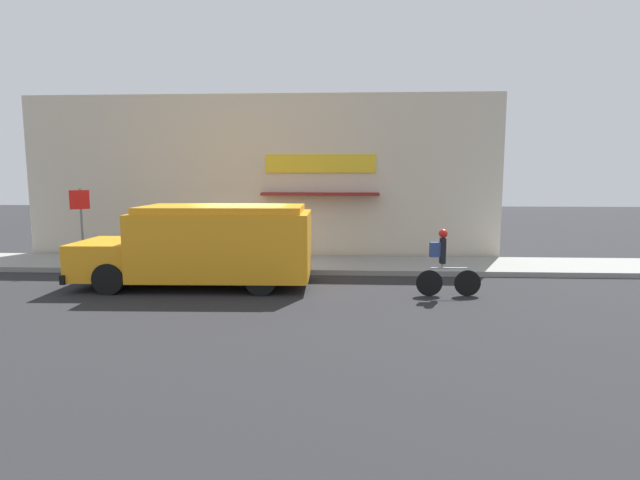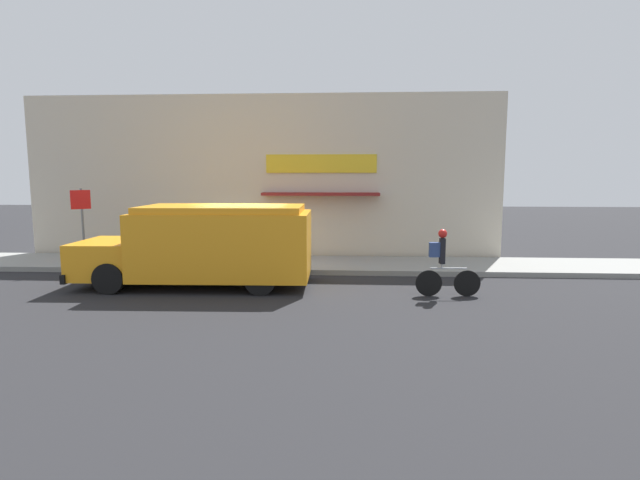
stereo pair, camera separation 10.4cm
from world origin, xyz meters
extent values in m
plane|color=#232326|center=(0.00, 0.00, 0.00)|extent=(70.00, 70.00, 0.00)
cube|color=gray|center=(0.00, 1.38, 0.08)|extent=(28.00, 2.76, 0.16)
cube|color=beige|center=(0.00, 2.97, 2.90)|extent=(16.94, 0.18, 5.81)
cube|color=gold|center=(2.17, 2.86, 3.40)|extent=(3.87, 0.05, 0.64)
cube|color=maroon|center=(2.17, 2.55, 2.35)|extent=(4.06, 0.66, 0.10)
cube|color=orange|center=(-0.21, -1.58, 1.14)|extent=(4.67, 2.50, 1.73)
cube|color=orange|center=(-3.31, -1.67, 0.75)|extent=(1.66, 2.22, 0.95)
cube|color=orange|center=(-0.21, -1.58, 2.10)|extent=(4.30, 2.30, 0.17)
cube|color=black|center=(-4.07, -1.69, 0.38)|extent=(0.19, 2.32, 0.24)
cube|color=red|center=(-1.51, -0.19, 1.23)|extent=(0.04, 0.44, 0.44)
cylinder|color=black|center=(-2.96, -0.64, 0.40)|extent=(0.80, 0.28, 0.79)
cylinder|color=black|center=(-2.90, -2.68, 0.40)|extent=(0.80, 0.28, 0.79)
cylinder|color=black|center=(0.89, -0.53, 0.40)|extent=(0.80, 0.28, 0.79)
cylinder|color=black|center=(0.95, -2.57, 0.40)|extent=(0.80, 0.28, 0.79)
cylinder|color=black|center=(6.10, -2.41, 0.33)|extent=(0.66, 0.07, 0.65)
cylinder|color=black|center=(5.15, -2.45, 0.33)|extent=(0.66, 0.07, 0.65)
cylinder|color=#999EA3|center=(5.62, -2.43, 0.70)|extent=(0.90, 0.07, 0.04)
cylinder|color=#999EA3|center=(5.46, -2.43, 0.76)|extent=(0.04, 0.04, 0.12)
cube|color=black|center=(5.46, -2.43, 1.14)|extent=(0.13, 0.20, 0.63)
sphere|color=red|center=(5.46, -2.43, 1.57)|extent=(0.22, 0.22, 0.22)
cube|color=navy|center=(5.27, -2.44, 1.17)|extent=(0.27, 0.15, 0.36)
cylinder|color=slate|center=(-5.34, 0.66, 1.37)|extent=(0.07, 0.07, 2.42)
cube|color=red|center=(-5.34, 0.61, 2.23)|extent=(0.45, 0.45, 0.60)
cylinder|color=#38383D|center=(-0.92, 1.59, 0.57)|extent=(0.56, 0.56, 0.82)
cylinder|color=black|center=(-0.92, 1.59, 1.00)|extent=(0.57, 0.57, 0.04)
camera|label=1|loc=(3.07, -14.72, 2.97)|focal=28.00mm
camera|label=2|loc=(3.17, -14.72, 2.97)|focal=28.00mm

